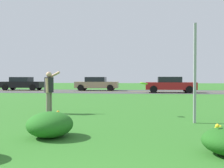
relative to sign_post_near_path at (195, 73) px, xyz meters
The scene contains 10 objects.
ground_plane 6.75m from the sign_post_near_path, 115.72° to the left, with size 120.00×120.00×0.00m, color #2D6B23.
highway_strip 19.08m from the sign_post_near_path, 98.64° to the left, with size 120.00×7.61×0.01m, color #424244.
highway_center_stripe 19.08m from the sign_post_near_path, 98.64° to the left, with size 120.00×0.16×0.00m, color yellow.
daylily_clump_front_right 4.44m from the sign_post_near_path, 146.38° to the right, with size 1.03×1.12×0.57m.
sign_post_near_path is the anchor object (origin of this frame).
person_thrower_dark_shirt 5.26m from the sign_post_near_path, 162.54° to the left, with size 0.55×0.51×1.59m.
frisbee_lime 2.01m from the sign_post_near_path, 138.61° to the left, with size 0.28×0.27×0.11m.
car_black_leftmost 25.33m from the sign_post_near_path, 125.88° to the left, with size 4.50×2.00×1.45m.
car_tan_center_left 21.54m from the sign_post_near_path, 107.62° to the left, with size 4.50×2.00×1.45m.
car_red_center_right 17.13m from the sign_post_near_path, 87.00° to the left, with size 4.50×2.00×1.45m.
Camera 1 is at (1.37, -1.29, 1.32)m, focal length 43.81 mm.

